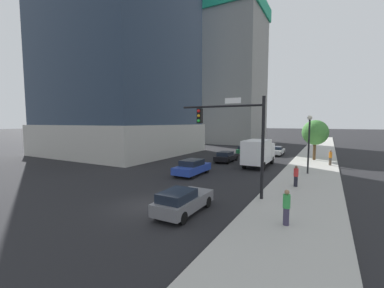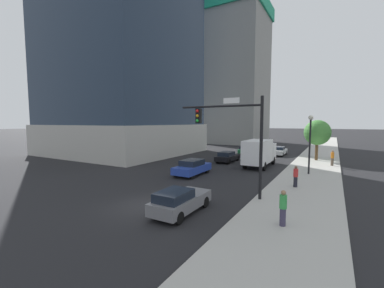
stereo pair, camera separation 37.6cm
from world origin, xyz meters
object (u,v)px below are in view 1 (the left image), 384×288
at_px(car_blue, 192,167).
at_px(car_gray, 183,201).
at_px(street_tree, 315,133).
at_px(box_truck, 258,152).
at_px(car_black, 226,157).
at_px(pedestrian_orange_shirt, 330,157).
at_px(pedestrian_green_shirt, 286,207).
at_px(street_lamp, 309,135).
at_px(car_white, 277,151).
at_px(construction_building, 234,69).
at_px(car_green, 246,150).
at_px(traffic_light_pole, 234,128).
at_px(pedestrian_red_shirt, 296,176).

distance_m(car_blue, car_gray, 10.03).
relative_size(street_tree, box_truck, 0.78).
xyz_separation_m(car_black, pedestrian_orange_shirt, (11.58, 2.61, 0.37)).
height_order(car_black, pedestrian_orange_shirt, pedestrian_orange_shirt).
xyz_separation_m(car_black, pedestrian_green_shirt, (9.70, -17.18, 0.35)).
bearing_deg(street_lamp, street_tree, 89.61).
height_order(car_black, car_gray, car_gray).
height_order(car_white, pedestrian_green_shirt, pedestrian_green_shirt).
xyz_separation_m(construction_building, pedestrian_green_shirt, (19.10, -46.10, -16.90)).
bearing_deg(car_white, street_lamp, -68.58).
bearing_deg(box_truck, car_green, 114.35).
bearing_deg(car_blue, box_truck, 59.72).
bearing_deg(car_black, car_white, 65.81).
bearing_deg(street_lamp, car_white, 111.42).
relative_size(street_tree, car_black, 1.16).
relative_size(car_white, pedestrian_orange_shirt, 2.54).
xyz_separation_m(street_lamp, car_blue, (-9.69, -5.34, -3.06)).
bearing_deg(construction_building, pedestrian_green_shirt, -67.50).
height_order(street_lamp, box_truck, street_lamp).
height_order(car_white, car_gray, car_gray).
bearing_deg(car_black, traffic_light_pole, -67.06).
bearing_deg(car_white, car_blue, -103.22).
relative_size(street_tree, pedestrian_green_shirt, 3.01).
distance_m(car_white, pedestrian_green_shirt, 27.53).
bearing_deg(pedestrian_orange_shirt, pedestrian_red_shirt, -100.98).
height_order(street_tree, car_black, street_tree).
height_order(car_white, pedestrian_red_shirt, pedestrian_red_shirt).
xyz_separation_m(car_gray, box_truck, (0.00, 16.57, 1.00)).
distance_m(traffic_light_pole, pedestrian_orange_shirt, 17.65).
bearing_deg(street_lamp, car_gray, -110.18).
relative_size(construction_building, street_tree, 7.94).
relative_size(street_lamp, street_tree, 1.07).
bearing_deg(street_tree, car_gray, -102.43).
bearing_deg(traffic_light_pole, pedestrian_red_shirt, 51.05).
distance_m(car_green, car_blue, 17.32).
xyz_separation_m(pedestrian_green_shirt, pedestrian_red_shirt, (-0.44, 7.83, -0.06)).
bearing_deg(box_truck, construction_building, 114.49).
height_order(car_gray, pedestrian_orange_shirt, pedestrian_orange_shirt).
height_order(street_lamp, car_white, street_lamp).
bearing_deg(car_black, car_gray, -76.20).
height_order(street_tree, car_white, street_tree).
height_order(street_tree, pedestrian_orange_shirt, street_tree).
relative_size(construction_building, pedestrian_red_shirt, 25.51).
relative_size(car_black, box_truck, 0.68).
bearing_deg(box_truck, traffic_light_pole, -83.64).
distance_m(car_white, pedestrian_orange_shirt, 10.18).
distance_m(car_green, car_white, 4.66).
relative_size(car_blue, car_white, 1.02).
bearing_deg(car_gray, box_truck, 90.00).
xyz_separation_m(car_white, pedestrian_red_shirt, (4.84, -19.18, 0.29)).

